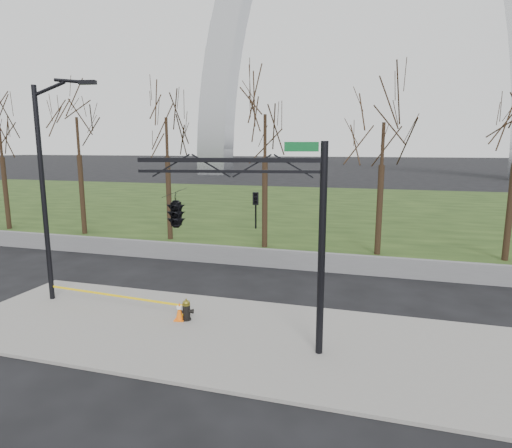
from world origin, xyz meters
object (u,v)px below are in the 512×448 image
(fire_hydrant, at_px, (187,310))
(traffic_cone, at_px, (179,311))
(traffic_signal_mast, at_px, (203,210))
(street_light, at_px, (48,179))

(fire_hydrant, xyz_separation_m, traffic_cone, (-0.23, -0.08, -0.02))
(fire_hydrant, bearing_deg, traffic_cone, -172.49)
(fire_hydrant, height_order, traffic_signal_mast, traffic_signal_mast)
(traffic_cone, relative_size, street_light, 0.08)
(traffic_cone, relative_size, traffic_signal_mast, 0.11)
(street_light, bearing_deg, traffic_signal_mast, -27.22)
(traffic_cone, bearing_deg, traffic_signal_mast, -44.60)
(fire_hydrant, bearing_deg, traffic_signal_mast, -62.11)
(traffic_cone, xyz_separation_m, traffic_signal_mast, (1.66, -1.63, 3.73))
(street_light, distance_m, traffic_signal_mast, 7.43)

